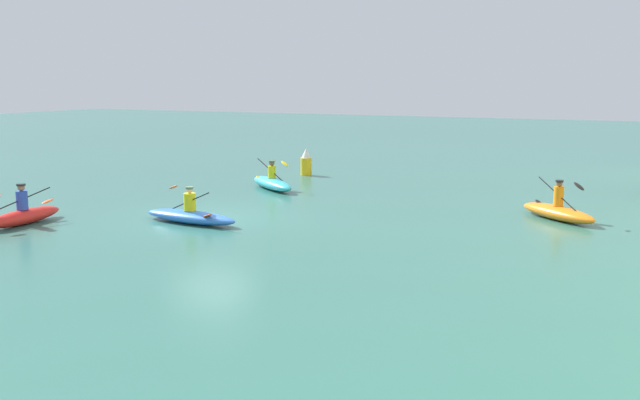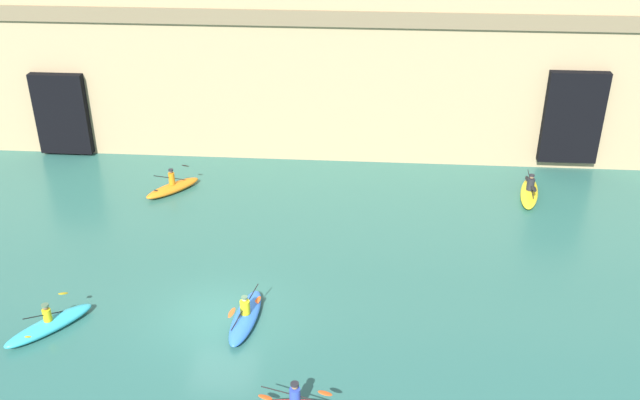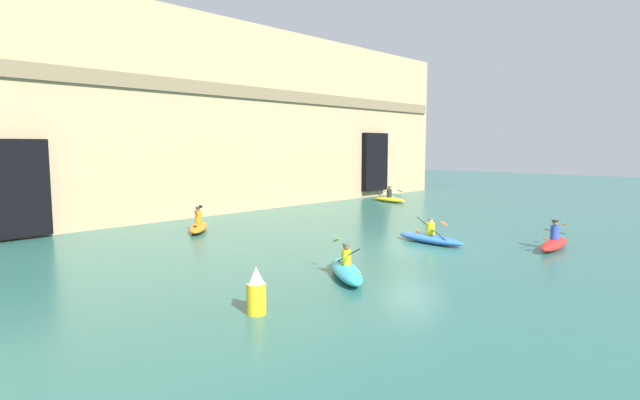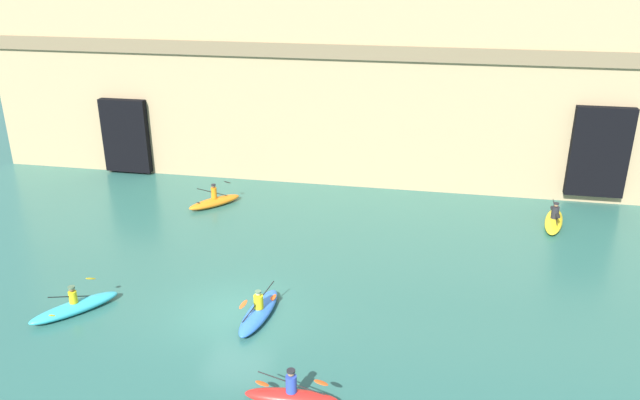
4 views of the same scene
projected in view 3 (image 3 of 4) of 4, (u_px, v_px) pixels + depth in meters
The scene contains 8 objects.
ground_plane at pixel (415, 246), 20.97m from camera, with size 120.00×120.00×0.00m, color #2D665B.
cliff_bluff at pixel (212, 120), 33.96m from camera, with size 42.61×8.00×11.88m.
kayak_yellow at pixel (389, 199), 37.49m from camera, with size 1.49×3.44×1.16m.
kayak_orange at pixel (198, 227), 24.48m from camera, with size 2.51×2.75×1.26m.
kayak_cyan at pixel (346, 270), 15.94m from camera, with size 2.68×3.09×1.18m.
kayak_red at pixel (554, 243), 20.22m from camera, with size 2.89×0.78×1.21m.
kayak_blue at pixel (430, 238), 21.57m from camera, with size 1.12×3.37×1.09m.
marker_buoy at pixel (256, 292), 12.47m from camera, with size 0.50×0.50×1.21m.
Camera 3 is at (-17.78, -11.21, 4.20)m, focal length 28.00 mm.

